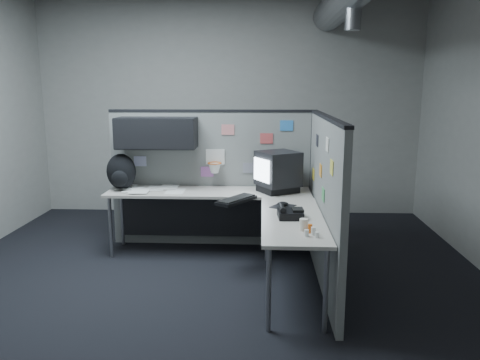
{
  "coord_description": "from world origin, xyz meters",
  "views": [
    {
      "loc": [
        0.5,
        -4.17,
        1.9
      ],
      "look_at": [
        0.28,
        0.35,
        0.99
      ],
      "focal_mm": 35.0,
      "sensor_mm": 36.0,
      "label": 1
    }
  ],
  "objects_px": {
    "monitor": "(278,171)",
    "phone": "(290,213)",
    "desk": "(229,208)",
    "keyboard": "(236,200)",
    "backpack": "(121,172)"
  },
  "relations": [
    {
      "from": "monitor",
      "to": "phone",
      "type": "xyz_separation_m",
      "value": [
        0.08,
        -1.04,
        -0.19
      ]
    },
    {
      "from": "desk",
      "to": "keyboard",
      "type": "relative_size",
      "value": 4.51
    },
    {
      "from": "desk",
      "to": "monitor",
      "type": "height_order",
      "value": "monitor"
    },
    {
      "from": "monitor",
      "to": "backpack",
      "type": "relative_size",
      "value": 1.33
    },
    {
      "from": "backpack",
      "to": "desk",
      "type": "bearing_deg",
      "value": -2.09
    },
    {
      "from": "phone",
      "to": "backpack",
      "type": "xyz_separation_m",
      "value": [
        -1.86,
        1.09,
        0.16
      ]
    },
    {
      "from": "phone",
      "to": "backpack",
      "type": "relative_size",
      "value": 0.62
    },
    {
      "from": "keyboard",
      "to": "phone",
      "type": "xyz_separation_m",
      "value": [
        0.51,
        -0.57,
        0.02
      ]
    },
    {
      "from": "phone",
      "to": "keyboard",
      "type": "bearing_deg",
      "value": 138.8
    },
    {
      "from": "desk",
      "to": "keyboard",
      "type": "height_order",
      "value": "keyboard"
    },
    {
      "from": "desk",
      "to": "phone",
      "type": "distance_m",
      "value": 1.0
    },
    {
      "from": "monitor",
      "to": "phone",
      "type": "relative_size",
      "value": 2.15
    },
    {
      "from": "desk",
      "to": "backpack",
      "type": "xyz_separation_m",
      "value": [
        -1.26,
        0.32,
        0.32
      ]
    },
    {
      "from": "monitor",
      "to": "backpack",
      "type": "distance_m",
      "value": 1.79
    },
    {
      "from": "desk",
      "to": "keyboard",
      "type": "xyz_separation_m",
      "value": [
        0.09,
        -0.21,
        0.14
      ]
    }
  ]
}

